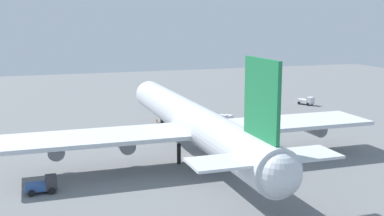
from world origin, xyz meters
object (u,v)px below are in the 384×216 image
(pushback_tractor, at_px, (43,185))
(baggage_tug, at_px, (225,118))
(safety_cone_nose, at_px, (157,120))
(cargo_airplane, at_px, (193,122))
(cargo_loader, at_px, (307,101))

(pushback_tractor, height_order, baggage_tug, pushback_tractor)
(baggage_tug, bearing_deg, safety_cone_nose, 68.74)
(pushback_tractor, distance_m, safety_cone_nose, 51.21)
(cargo_airplane, bearing_deg, safety_cone_nose, -2.88)
(cargo_airplane, relative_size, pushback_tractor, 15.94)
(pushback_tractor, height_order, cargo_loader, pushback_tractor)
(cargo_airplane, bearing_deg, cargo_loader, -50.19)
(cargo_airplane, height_order, safety_cone_nose, cargo_airplane)
(cargo_loader, height_order, safety_cone_nose, cargo_loader)
(pushback_tractor, bearing_deg, safety_cone_nose, -33.38)
(cargo_airplane, distance_m, safety_cone_nose, 33.07)
(baggage_tug, bearing_deg, cargo_airplane, 146.55)
(cargo_airplane, xyz_separation_m, baggage_tug, (26.29, -17.37, -5.63))
(pushback_tractor, relative_size, cargo_loader, 0.86)
(pushback_tractor, xyz_separation_m, cargo_loader, (51.19, -75.54, -0.05))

